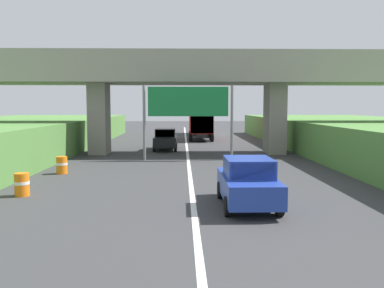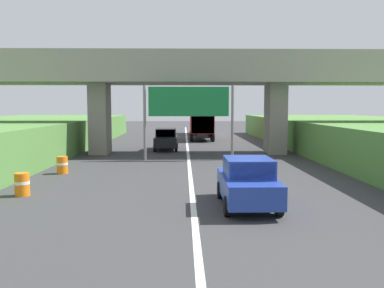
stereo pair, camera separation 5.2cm
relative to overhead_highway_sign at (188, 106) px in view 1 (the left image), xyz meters
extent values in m
cube|color=white|center=(0.00, -2.58, -3.53)|extent=(0.20, 90.09, 0.01)
cube|color=gray|center=(0.00, 3.68, 2.17)|extent=(40.00, 4.80, 1.10)
cube|color=gray|center=(0.00, 1.46, 3.27)|extent=(40.00, 0.36, 1.10)
cube|color=gray|center=(0.00, 5.90, 3.27)|extent=(40.00, 0.36, 1.10)
cube|color=gray|center=(-6.50, 3.68, -0.95)|extent=(1.30, 2.20, 5.16)
cube|color=gray|center=(6.50, 3.68, -0.95)|extent=(1.30, 2.20, 5.16)
cylinder|color=slate|center=(-2.85, 0.00, -1.10)|extent=(0.18, 0.18, 4.86)
cylinder|color=slate|center=(2.85, 0.00, -1.10)|extent=(0.18, 0.18, 4.86)
cube|color=#167238|center=(0.00, 0.00, 0.27)|extent=(5.20, 0.12, 1.90)
cube|color=white|center=(0.00, -0.01, 0.27)|extent=(4.89, 0.01, 1.67)
cube|color=black|center=(1.70, 24.32, -2.87)|extent=(1.10, 7.30, 0.36)
cube|color=silver|center=(1.70, 26.92, -1.64)|extent=(2.10, 2.10, 2.10)
cube|color=#2D3842|center=(1.70, 27.94, -1.34)|extent=(1.89, 0.06, 0.90)
cube|color=silver|center=(1.70, 23.27, -1.39)|extent=(2.30, 5.20, 2.60)
cube|color=#A8A8A6|center=(1.70, 20.69, -1.39)|extent=(2.21, 0.04, 2.50)
cylinder|color=black|center=(0.73, 26.92, -3.05)|extent=(0.30, 0.96, 0.96)
cylinder|color=black|center=(2.67, 26.92, -3.05)|extent=(0.30, 0.96, 0.96)
cylinder|color=black|center=(0.63, 21.84, -3.05)|extent=(0.30, 0.96, 0.96)
cylinder|color=black|center=(2.77, 21.84, -3.05)|extent=(0.30, 0.96, 0.96)
cylinder|color=black|center=(0.63, 23.53, -3.05)|extent=(0.30, 0.96, 0.96)
cylinder|color=black|center=(2.77, 23.53, -3.05)|extent=(0.30, 0.96, 0.96)
cube|color=black|center=(1.52, 16.40, -2.87)|extent=(1.10, 7.30, 0.36)
cube|color=red|center=(1.52, 19.00, -1.64)|extent=(2.10, 2.10, 2.10)
cube|color=#2D3842|center=(1.52, 20.02, -1.34)|extent=(1.89, 0.06, 0.90)
cube|color=red|center=(1.52, 15.35, -1.39)|extent=(2.30, 5.20, 2.60)
cube|color=maroon|center=(1.52, 12.77, -1.39)|extent=(2.21, 0.04, 2.50)
cylinder|color=black|center=(0.55, 19.00, -3.05)|extent=(0.30, 0.96, 0.96)
cylinder|color=black|center=(2.49, 19.00, -3.05)|extent=(0.30, 0.96, 0.96)
cylinder|color=black|center=(0.45, 13.92, -3.05)|extent=(0.30, 0.96, 0.96)
cylinder|color=black|center=(2.59, 13.92, -3.05)|extent=(0.30, 0.96, 0.96)
cylinder|color=black|center=(0.45, 15.61, -3.05)|extent=(0.30, 0.96, 0.96)
cylinder|color=black|center=(2.59, 15.61, -3.05)|extent=(0.30, 0.96, 0.96)
cube|color=#233D9E|center=(1.88, -12.50, -2.83)|extent=(1.76, 4.10, 0.76)
cube|color=#233D9E|center=(1.88, -12.65, -2.13)|extent=(1.56, 1.90, 0.64)
cube|color=#2D3842|center=(1.88, -13.57, -2.13)|extent=(1.44, 0.06, 0.54)
cylinder|color=black|center=(1.06, -11.23, -3.21)|extent=(0.22, 0.64, 0.64)
cylinder|color=black|center=(2.70, -11.23, -3.21)|extent=(0.22, 0.64, 0.64)
cylinder|color=black|center=(1.06, -13.77, -3.21)|extent=(0.22, 0.64, 0.64)
cylinder|color=black|center=(2.70, -13.77, -3.21)|extent=(0.22, 0.64, 0.64)
cube|color=black|center=(-1.74, 6.24, -2.83)|extent=(1.76, 4.10, 0.76)
cube|color=black|center=(-1.74, 6.09, -2.13)|extent=(1.56, 1.90, 0.64)
cube|color=#2D3842|center=(-1.74, 5.17, -2.13)|extent=(1.44, 0.06, 0.54)
cylinder|color=black|center=(-2.56, 7.51, -3.21)|extent=(0.22, 0.64, 0.64)
cylinder|color=black|center=(-0.92, 7.51, -3.21)|extent=(0.22, 0.64, 0.64)
cylinder|color=black|center=(-2.56, 4.97, -3.21)|extent=(0.22, 0.64, 0.64)
cylinder|color=black|center=(-0.92, 4.97, -3.21)|extent=(0.22, 0.64, 0.64)
cylinder|color=orange|center=(-6.63, -10.65, -3.08)|extent=(0.56, 0.56, 0.90)
cylinder|color=white|center=(-6.63, -10.65, -3.01)|extent=(0.57, 0.57, 0.12)
cylinder|color=orange|center=(-6.64, -5.37, -3.08)|extent=(0.56, 0.56, 0.90)
cylinder|color=white|center=(-6.64, -5.37, -3.01)|extent=(0.57, 0.57, 0.12)
camera|label=1|loc=(-0.38, -26.40, -0.06)|focal=38.06mm
camera|label=2|loc=(-0.33, -26.40, -0.06)|focal=38.06mm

